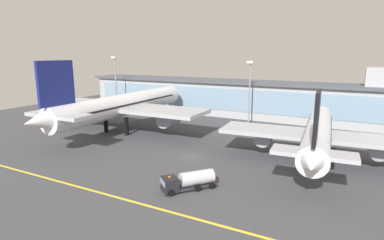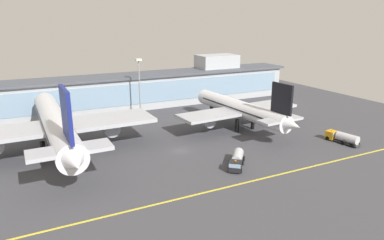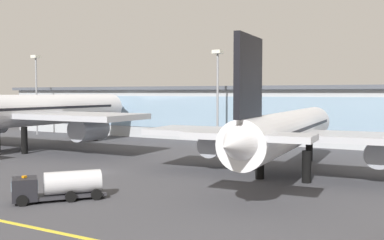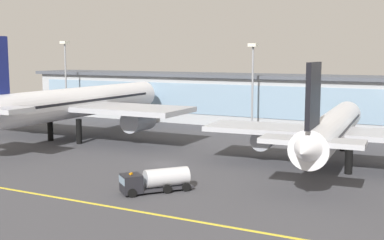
{
  "view_description": "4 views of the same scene",
  "coord_description": "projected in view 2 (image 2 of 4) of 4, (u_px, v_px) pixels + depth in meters",
  "views": [
    {
      "loc": [
        29.7,
        -55.5,
        21.39
      ],
      "look_at": [
        -3.4,
        6.79,
        6.39
      ],
      "focal_mm": 29.27,
      "sensor_mm": 36.0,
      "label": 1
    },
    {
      "loc": [
        -33.85,
        -74.49,
        31.7
      ],
      "look_at": [
        5.96,
        5.47,
        5.76
      ],
      "focal_mm": 32.8,
      "sensor_mm": 36.0,
      "label": 2
    },
    {
      "loc": [
        40.58,
        -46.69,
        10.81
      ],
      "look_at": [
        8.22,
        11.48,
        6.75
      ],
      "focal_mm": 41.97,
      "sensor_mm": 36.0,
      "label": 3
    },
    {
      "loc": [
        39.55,
        -66.38,
        17.06
      ],
      "look_at": [
        -0.26,
        9.63,
        5.81
      ],
      "focal_mm": 47.11,
      "sensor_mm": 36.0,
      "label": 4
    }
  ],
  "objects": [
    {
      "name": "ground_plane",
      "position": [
        180.0,
        151.0,
        87.37
      ],
      "size": [
        183.51,
        183.51,
        0.0
      ],
      "primitive_type": "plane",
      "color": "#424247"
    },
    {
      "name": "airliner_near_left",
      "position": [
        56.0,
        125.0,
        83.38
      ],
      "size": [
        47.75,
        60.22,
        20.0
      ],
      "rotation": [
        0.0,
        0.0,
        1.59
      ],
      "color": "black",
      "rests_on": "ground"
    },
    {
      "name": "taxiway_centreline_stripe",
      "position": [
        227.0,
        187.0,
        68.45
      ],
      "size": [
        146.8,
        0.5,
        0.01
      ],
      "primitive_type": "cube",
      "color": "yellow",
      "rests_on": "ground"
    },
    {
      "name": "baggage_tug_near",
      "position": [
        237.0,
        160.0,
        77.5
      ],
      "size": [
        7.63,
        8.52,
        2.9
      ],
      "rotation": [
        0.0,
        0.0,
        4.02
      ],
      "color": "black",
      "rests_on": "ground"
    },
    {
      "name": "fuel_tanker_truck",
      "position": [
        342.0,
        137.0,
        92.58
      ],
      "size": [
        4.26,
        9.33,
        2.9
      ],
      "rotation": [
        0.0,
        0.0,
        1.74
      ],
      "color": "black",
      "rests_on": "ground"
    },
    {
      "name": "terminal_building",
      "position": [
        130.0,
        90.0,
        127.34
      ],
      "size": [
        134.08,
        14.0,
        17.48
      ],
      "color": "#ADB2B7",
      "rests_on": "ground"
    },
    {
      "name": "apron_light_mast_west",
      "position": [
        139.0,
        78.0,
        114.02
      ],
      "size": [
        1.8,
        1.8,
        19.32
      ],
      "color": "gray",
      "rests_on": "ground"
    },
    {
      "name": "airliner_near_right",
      "position": [
        240.0,
        109.0,
        103.68
      ],
      "size": [
        39.05,
        46.67,
        16.14
      ],
      "rotation": [
        0.0,
        0.0,
        1.64
      ],
      "color": "black",
      "rests_on": "ground"
    }
  ]
}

